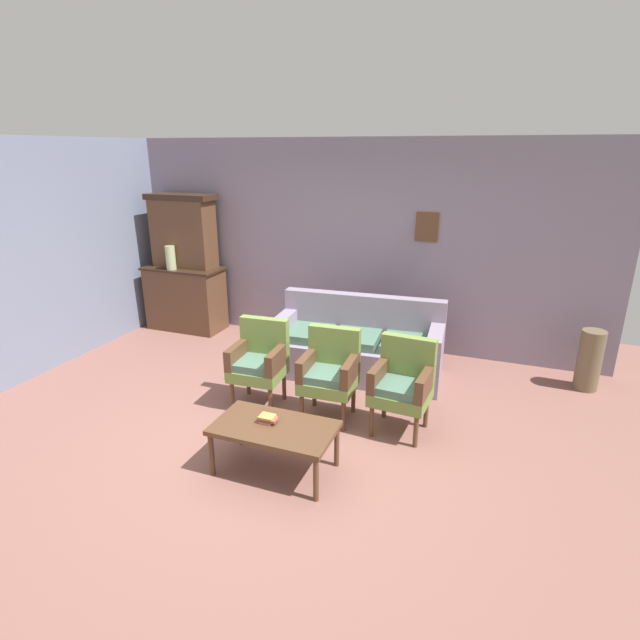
{
  "coord_description": "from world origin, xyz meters",
  "views": [
    {
      "loc": [
        1.88,
        -3.65,
        2.57
      ],
      "look_at": [
        0.1,
        0.99,
        0.85
      ],
      "focal_mm": 28.04,
      "sensor_mm": 36.0,
      "label": 1
    }
  ],
  "objects_px": {
    "side_cabinet": "(186,298)",
    "floor_vase_by_wall": "(589,360)",
    "armchair_row_middle": "(403,382)",
    "floral_couch": "(357,347)",
    "coffee_table": "(274,431)",
    "book_stack_on_table": "(268,419)",
    "vase_on_cabinet": "(171,258)",
    "armchair_near_cabinet": "(259,359)",
    "armchair_near_couch_end": "(330,370)"
  },
  "relations": [
    {
      "from": "side_cabinet",
      "to": "coffee_table",
      "type": "bearing_deg",
      "value": -44.4
    },
    {
      "from": "armchair_row_middle",
      "to": "floor_vase_by_wall",
      "type": "xyz_separation_m",
      "value": [
        1.76,
        1.59,
        -0.15
      ]
    },
    {
      "from": "armchair_near_cabinet",
      "to": "book_stack_on_table",
      "type": "relative_size",
      "value": 6.03
    },
    {
      "from": "vase_on_cabinet",
      "to": "book_stack_on_table",
      "type": "xyz_separation_m",
      "value": [
        2.76,
        -2.5,
        -0.64
      ]
    },
    {
      "from": "coffee_table",
      "to": "book_stack_on_table",
      "type": "xyz_separation_m",
      "value": [
        -0.07,
        0.03,
        0.08
      ]
    },
    {
      "from": "side_cabinet",
      "to": "floor_vase_by_wall",
      "type": "xyz_separation_m",
      "value": [
        5.36,
        -0.1,
        -0.12
      ]
    },
    {
      "from": "side_cabinet",
      "to": "armchair_near_cabinet",
      "type": "relative_size",
      "value": 1.28
    },
    {
      "from": "book_stack_on_table",
      "to": "vase_on_cabinet",
      "type": "bearing_deg",
      "value": 137.74
    },
    {
      "from": "armchair_near_couch_end",
      "to": "side_cabinet",
      "type": "bearing_deg",
      "value": 149.6
    },
    {
      "from": "vase_on_cabinet",
      "to": "book_stack_on_table",
      "type": "distance_m",
      "value": 3.78
    },
    {
      "from": "armchair_row_middle",
      "to": "coffee_table",
      "type": "xyz_separation_m",
      "value": [
        -0.84,
        -1.01,
        -0.12
      ]
    },
    {
      "from": "armchair_row_middle",
      "to": "floor_vase_by_wall",
      "type": "relative_size",
      "value": 1.3
    },
    {
      "from": "vase_on_cabinet",
      "to": "armchair_near_cabinet",
      "type": "xyz_separation_m",
      "value": [
        2.17,
        -1.53,
        -0.6
      ]
    },
    {
      "from": "side_cabinet",
      "to": "armchair_near_couch_end",
      "type": "bearing_deg",
      "value": -30.4
    },
    {
      "from": "side_cabinet",
      "to": "floral_couch",
      "type": "xyz_separation_m",
      "value": [
        2.84,
        -0.61,
        -0.14
      ]
    },
    {
      "from": "side_cabinet",
      "to": "book_stack_on_table",
      "type": "distance_m",
      "value": 3.79
    },
    {
      "from": "vase_on_cabinet",
      "to": "armchair_row_middle",
      "type": "xyz_separation_m",
      "value": [
        3.67,
        -1.52,
        -0.6
      ]
    },
    {
      "from": "armchair_near_couch_end",
      "to": "armchair_row_middle",
      "type": "height_order",
      "value": "same"
    },
    {
      "from": "coffee_table",
      "to": "book_stack_on_table",
      "type": "height_order",
      "value": "book_stack_on_table"
    },
    {
      "from": "armchair_row_middle",
      "to": "book_stack_on_table",
      "type": "xyz_separation_m",
      "value": [
        -0.91,
        -0.99,
        -0.04
      ]
    },
    {
      "from": "side_cabinet",
      "to": "book_stack_on_table",
      "type": "xyz_separation_m",
      "value": [
        2.69,
        -2.68,
        -0.01
      ]
    },
    {
      "from": "floral_couch",
      "to": "book_stack_on_table",
      "type": "xyz_separation_m",
      "value": [
        -0.15,
        -2.06,
        0.13
      ]
    },
    {
      "from": "armchair_row_middle",
      "to": "book_stack_on_table",
      "type": "distance_m",
      "value": 1.34
    },
    {
      "from": "armchair_row_middle",
      "to": "coffee_table",
      "type": "height_order",
      "value": "armchair_row_middle"
    },
    {
      "from": "armchair_near_couch_end",
      "to": "coffee_table",
      "type": "bearing_deg",
      "value": -96.5
    },
    {
      "from": "floral_couch",
      "to": "armchair_near_couch_end",
      "type": "distance_m",
      "value": 1.09
    },
    {
      "from": "coffee_table",
      "to": "floor_vase_by_wall",
      "type": "relative_size",
      "value": 1.45
    },
    {
      "from": "floor_vase_by_wall",
      "to": "coffee_table",
      "type": "bearing_deg",
      "value": -134.93
    },
    {
      "from": "floral_couch",
      "to": "book_stack_on_table",
      "type": "distance_m",
      "value": 2.07
    },
    {
      "from": "armchair_near_cabinet",
      "to": "armchair_near_couch_end",
      "type": "height_order",
      "value": "same"
    },
    {
      "from": "armchair_row_middle",
      "to": "coffee_table",
      "type": "relative_size",
      "value": 0.9
    },
    {
      "from": "coffee_table",
      "to": "book_stack_on_table",
      "type": "bearing_deg",
      "value": 159.02
    },
    {
      "from": "side_cabinet",
      "to": "armchair_near_cabinet",
      "type": "bearing_deg",
      "value": -38.86
    },
    {
      "from": "floral_couch",
      "to": "armchair_near_couch_end",
      "type": "bearing_deg",
      "value": -87.94
    },
    {
      "from": "armchair_near_cabinet",
      "to": "armchair_near_couch_end",
      "type": "xyz_separation_m",
      "value": [
        0.77,
        0.01,
        0.0
      ]
    },
    {
      "from": "book_stack_on_table",
      "to": "side_cabinet",
      "type": "bearing_deg",
      "value": 135.13
    },
    {
      "from": "vase_on_cabinet",
      "to": "book_stack_on_table",
      "type": "relative_size",
      "value": 2.26
    },
    {
      "from": "side_cabinet",
      "to": "armchair_row_middle",
      "type": "xyz_separation_m",
      "value": [
        3.6,
        -1.69,
        0.03
      ]
    },
    {
      "from": "floral_couch",
      "to": "armchair_near_cabinet",
      "type": "xyz_separation_m",
      "value": [
        -0.73,
        -1.08,
        0.17
      ]
    },
    {
      "from": "vase_on_cabinet",
      "to": "coffee_table",
      "type": "height_order",
      "value": "vase_on_cabinet"
    },
    {
      "from": "vase_on_cabinet",
      "to": "coffee_table",
      "type": "distance_m",
      "value": 3.87
    },
    {
      "from": "armchair_row_middle",
      "to": "floor_vase_by_wall",
      "type": "bearing_deg",
      "value": 42.14
    },
    {
      "from": "side_cabinet",
      "to": "floral_couch",
      "type": "bearing_deg",
      "value": -12.18
    },
    {
      "from": "armchair_row_middle",
      "to": "armchair_near_cabinet",
      "type": "bearing_deg",
      "value": -179.79
    },
    {
      "from": "vase_on_cabinet",
      "to": "armchair_near_couch_end",
      "type": "xyz_separation_m",
      "value": [
        2.95,
        -1.52,
        -0.6
      ]
    },
    {
      "from": "vase_on_cabinet",
      "to": "armchair_near_couch_end",
      "type": "distance_m",
      "value": 3.37
    },
    {
      "from": "side_cabinet",
      "to": "armchair_near_cabinet",
      "type": "xyz_separation_m",
      "value": [
        2.11,
        -1.7,
        0.03
      ]
    },
    {
      "from": "book_stack_on_table",
      "to": "floor_vase_by_wall",
      "type": "bearing_deg",
      "value": 43.96
    },
    {
      "from": "side_cabinet",
      "to": "floor_vase_by_wall",
      "type": "relative_size",
      "value": 1.67
    },
    {
      "from": "floor_vase_by_wall",
      "to": "book_stack_on_table",
      "type": "bearing_deg",
      "value": -136.04
    }
  ]
}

